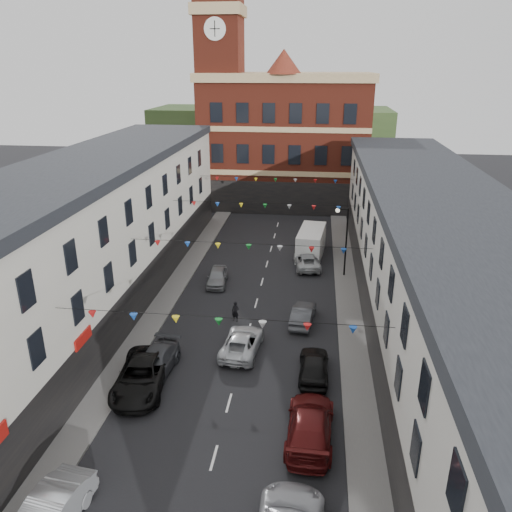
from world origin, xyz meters
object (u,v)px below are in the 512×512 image
at_px(car_left_e, 217,276).
at_px(car_right_e, 303,314).
at_px(car_left_d, 155,364).
at_px(moving_car, 242,342).
at_px(car_right_c, 310,425).
at_px(car_right_f, 307,261).
at_px(white_van, 311,242).
at_px(pedestrian, 235,312).
at_px(street_lamp, 344,233).
at_px(car_right_d, 314,366).
at_px(car_left_c, 142,376).

relative_size(car_left_e, car_right_e, 0.96).
xyz_separation_m(car_left_d, moving_car, (4.65, 3.06, -0.05)).
distance_m(car_right_c, car_right_f, 21.84).
height_order(car_left_e, car_right_c, car_right_c).
relative_size(car_right_f, moving_car, 0.97).
bearing_deg(white_van, pedestrian, -103.94).
bearing_deg(car_left_e, street_lamp, 10.87).
distance_m(car_left_e, car_right_d, 14.58).
bearing_deg(car_left_e, car_left_d, -99.50).
distance_m(street_lamp, car_right_c, 20.52).
relative_size(car_right_e, white_van, 0.70).
bearing_deg(car_right_f, moving_car, 68.17).
distance_m(car_right_d, moving_car, 4.98).
distance_m(car_left_e, car_right_e, 9.26).
relative_size(car_right_d, white_van, 0.74).
height_order(car_right_d, moving_car, car_right_d).
xyz_separation_m(white_van, pedestrian, (-4.99, -13.78, -0.51)).
relative_size(car_left_d, car_right_c, 0.89).
xyz_separation_m(street_lamp, car_left_d, (-11.26, -15.90, -3.21)).
relative_size(car_right_f, pedestrian, 3.06).
bearing_deg(car_right_e, car_left_c, 51.47).
bearing_deg(car_left_c, car_right_c, -23.19).
distance_m(street_lamp, car_left_c, 21.00).
bearing_deg(car_right_d, car_right_f, -87.18).
bearing_deg(car_right_c, car_left_d, -23.33).
bearing_deg(white_van, car_right_c, -83.02).
relative_size(car_left_d, car_right_f, 1.05).
xyz_separation_m(car_right_e, white_van, (0.28, 13.45, 0.60)).
relative_size(moving_car, pedestrian, 3.14).
bearing_deg(car_right_c, car_right_f, -86.16).
bearing_deg(street_lamp, car_right_c, -96.30).
relative_size(street_lamp, car_left_d, 1.25).
relative_size(car_left_e, pedestrian, 2.55).
relative_size(street_lamp, car_right_e, 1.50).
bearing_deg(car_left_c, car_right_d, 7.54).
height_order(car_left_e, pedestrian, pedestrian).
relative_size(street_lamp, white_van, 1.05).
bearing_deg(white_van, car_right_e, -85.24).
bearing_deg(white_van, car_left_c, -106.05).
bearing_deg(car_right_c, car_right_e, -84.46).
bearing_deg(car_left_d, pedestrian, 66.40).
relative_size(car_right_c, car_right_d, 1.29).
relative_size(car_left_d, car_left_e, 1.26).
distance_m(car_left_e, car_right_c, 19.07).
bearing_deg(car_left_e, car_left_c, -100.30).
distance_m(car_left_e, moving_car, 10.62).
distance_m(car_left_d, pedestrian, 7.81).
bearing_deg(car_left_d, car_right_d, 9.59).
distance_m(car_right_c, pedestrian, 12.44).
bearing_deg(car_left_d, car_right_e, 45.01).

